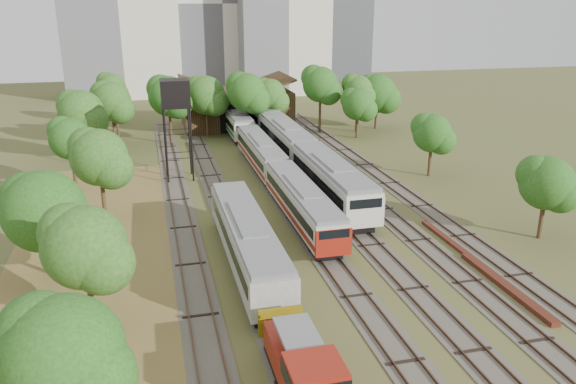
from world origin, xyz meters
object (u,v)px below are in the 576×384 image
object	(u,v)px
shunter_locomotive	(304,372)
water_tower	(175,96)
railcar_green_set	(286,140)
railcar_red_set	(279,175)

from	to	relation	value
shunter_locomotive	water_tower	xyz separation A→B (m)	(-3.28, 37.80, 7.37)
railcar_green_set	water_tower	size ratio (longest dim) A/B	4.92
railcar_green_set	water_tower	distance (m)	15.97
railcar_green_set	railcar_red_set	bearing A→B (deg)	-107.27
railcar_red_set	water_tower	distance (m)	13.72
railcar_red_set	railcar_green_set	world-z (taller)	railcar_green_set
shunter_locomotive	water_tower	bearing A→B (deg)	94.96
railcar_red_set	shunter_locomotive	size ratio (longest dim) A/B	4.27
railcar_red_set	railcar_green_set	distance (m)	13.48
railcar_green_set	water_tower	world-z (taller)	water_tower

